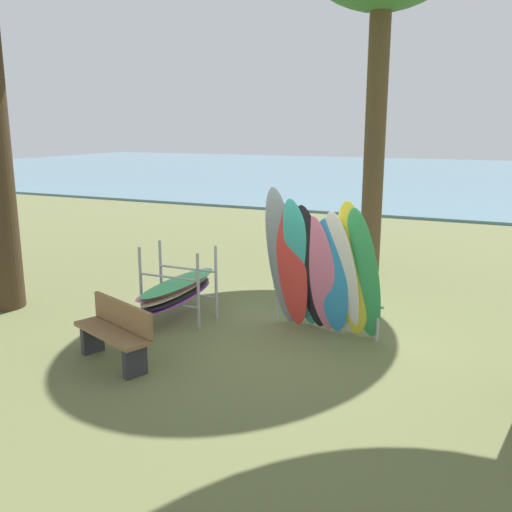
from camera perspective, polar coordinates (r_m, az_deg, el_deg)
The scene contains 5 objects.
ground_plane at distance 8.83m, azimuth 3.99°, elevation -8.26°, with size 80.00×80.00×0.00m, color #60663D.
lake_water at distance 38.25m, azimuth 19.99°, elevation 7.53°, with size 80.00×36.00×0.10m, color slate.
leaning_board_pile at distance 8.70m, azimuth 6.54°, elevation -1.45°, with size 1.99×0.98×2.31m.
board_storage_rack at distance 9.62m, azimuth -7.85°, elevation -3.28°, with size 1.15×2.13×1.25m.
park_bench at distance 8.04m, azimuth -13.96°, elevation -7.39°, with size 1.45×0.90×0.85m.
Camera 1 is at (2.79, -7.74, 3.20)m, focal length 39.73 mm.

